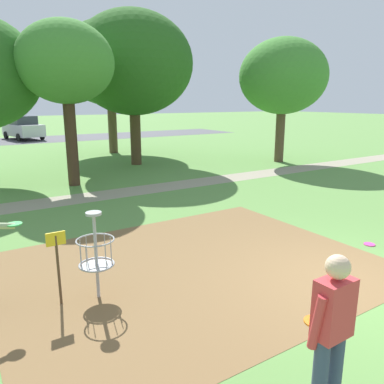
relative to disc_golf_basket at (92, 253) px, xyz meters
name	(u,v)px	position (x,y,z in m)	size (l,w,h in m)	color
ground_plane	(356,286)	(3.80, -1.97, -0.75)	(160.00, 160.00, 0.00)	#5B8942
dirt_tee_pad	(193,266)	(1.91, 0.14, -0.75)	(6.74, 5.36, 0.01)	brown
disc_golf_basket	(92,253)	(0.00, 0.00, 0.00)	(0.98, 0.58, 1.39)	#9E9EA3
player_foreground_watching	(331,331)	(1.10, -3.47, 0.21)	(0.47, 0.40, 1.71)	#384260
frisbee_scattered_a	(369,244)	(5.70, -0.98, -0.74)	(0.23, 0.23, 0.02)	#E53D99
tree_near_right	(109,63)	(6.52, 16.03, 4.30)	(5.55, 5.55, 7.43)	brown
tree_mid_center	(66,64)	(2.05, 8.38, 3.48)	(3.29, 3.29, 5.68)	#422D1E
tree_mid_right	(283,77)	(12.34, 8.34, 3.38)	(4.23, 4.23, 5.95)	brown
tree_far_left	(133,64)	(5.91, 11.44, 3.90)	(5.50, 5.50, 7.00)	#4C3823
parking_lot_strip	(31,140)	(3.80, 26.64, -0.75)	(36.00, 6.00, 0.01)	#4C4C51
parked_car_center_left	(23,128)	(3.39, 27.35, 0.17)	(2.66, 4.49, 1.84)	silver
gravel_path	(142,190)	(3.80, 6.31, -0.75)	(40.00, 1.27, 0.00)	gray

